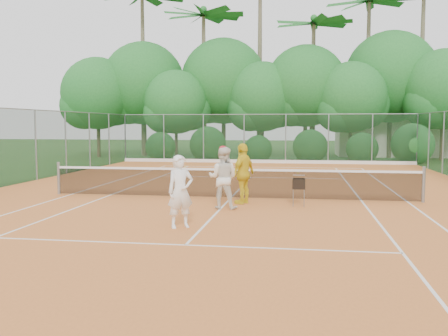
% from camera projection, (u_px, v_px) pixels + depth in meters
% --- Properties ---
extents(ground, '(120.00, 120.00, 0.00)m').
position_uv_depth(ground, '(231.00, 199.00, 16.14)').
color(ground, '#254B1B').
rests_on(ground, ground).
extents(clay_court, '(18.00, 36.00, 0.02)m').
position_uv_depth(clay_court, '(231.00, 198.00, 16.14)').
color(clay_court, orange).
rests_on(clay_court, ground).
extents(club_building, '(8.00, 5.00, 3.00)m').
position_uv_depth(club_building, '(390.00, 136.00, 38.26)').
color(club_building, beige).
rests_on(club_building, ground).
extents(tennis_net, '(11.97, 0.10, 1.10)m').
position_uv_depth(tennis_net, '(231.00, 182.00, 16.09)').
color(tennis_net, gray).
rests_on(tennis_net, clay_court).
extents(player_white, '(0.73, 0.67, 1.68)m').
position_uv_depth(player_white, '(180.00, 192.00, 11.44)').
color(player_white, white).
rests_on(player_white, clay_court).
extents(player_center_grp, '(0.91, 0.74, 1.78)m').
position_uv_depth(player_center_grp, '(223.00, 178.00, 14.05)').
color(player_center_grp, white).
rests_on(player_center_grp, clay_court).
extents(player_yellow, '(0.85, 1.15, 1.82)m').
position_uv_depth(player_yellow, '(243.00, 174.00, 14.93)').
color(player_yellow, yellow).
rests_on(player_yellow, clay_court).
extents(ball_hopper, '(0.35, 0.35, 0.81)m').
position_uv_depth(ball_hopper, '(299.00, 184.00, 14.50)').
color(ball_hopper, gray).
rests_on(ball_hopper, clay_court).
extents(stray_ball_a, '(0.07, 0.07, 0.07)m').
position_uv_depth(stray_ball_a, '(185.00, 167.00, 27.64)').
color(stray_ball_a, '#C0D631').
rests_on(stray_ball_a, clay_court).
extents(stray_ball_b, '(0.07, 0.07, 0.07)m').
position_uv_depth(stray_ball_b, '(226.00, 165.00, 28.84)').
color(stray_ball_b, '#CAD130').
rests_on(stray_ball_b, clay_court).
extents(stray_ball_c, '(0.07, 0.07, 0.07)m').
position_uv_depth(stray_ball_c, '(298.00, 173.00, 24.08)').
color(stray_ball_c, '#CBD832').
rests_on(stray_ball_c, clay_court).
extents(court_markings, '(11.03, 23.83, 0.01)m').
position_uv_depth(court_markings, '(231.00, 198.00, 16.14)').
color(court_markings, white).
rests_on(court_markings, clay_court).
extents(fence_back, '(18.07, 0.07, 3.00)m').
position_uv_depth(fence_back, '(265.00, 139.00, 30.77)').
color(fence_back, '#19381E').
rests_on(fence_back, clay_court).
extents(tropical_treeline, '(32.10, 8.49, 15.03)m').
position_uv_depth(tropical_treeline, '(291.00, 86.00, 35.38)').
color(tropical_treeline, brown).
rests_on(tropical_treeline, ground).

